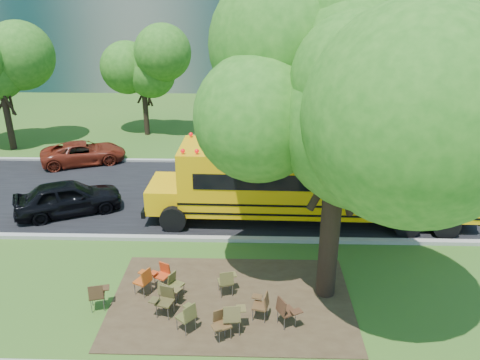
{
  "coord_description": "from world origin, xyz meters",
  "views": [
    {
      "loc": [
        1.57,
        -11.8,
        8.56
      ],
      "look_at": [
        1.12,
        3.97,
        1.99
      ],
      "focal_mm": 35.0,
      "sensor_mm": 36.0,
      "label": 1
    }
  ],
  "objects_px": {
    "chair_5": "(221,322)",
    "chair_11": "(227,280)",
    "chair_6": "(262,303)",
    "chair_2": "(188,314)",
    "black_car": "(68,197)",
    "bg_car_red": "(84,153)",
    "chair_1": "(167,292)",
    "main_tree": "(341,94)",
    "chair_10": "(175,283)",
    "school_bus": "(322,179)",
    "chair_4": "(233,315)",
    "chair_0": "(97,294)",
    "chair_3": "(165,298)",
    "chair_7": "(286,310)",
    "chair_9": "(162,273)",
    "chair_8": "(144,279)"
  },
  "relations": [
    {
      "from": "chair_4",
      "to": "chair_2",
      "type": "bearing_deg",
      "value": 170.48
    },
    {
      "from": "chair_4",
      "to": "bg_car_red",
      "type": "height_order",
      "value": "bg_car_red"
    },
    {
      "from": "chair_1",
      "to": "chair_7",
      "type": "distance_m",
      "value": 3.41
    },
    {
      "from": "chair_0",
      "to": "bg_car_red",
      "type": "distance_m",
      "value": 12.57
    },
    {
      "from": "school_bus",
      "to": "chair_5",
      "type": "relative_size",
      "value": 15.07
    },
    {
      "from": "main_tree",
      "to": "chair_9",
      "type": "height_order",
      "value": "main_tree"
    },
    {
      "from": "bg_car_red",
      "to": "chair_5",
      "type": "bearing_deg",
      "value": -169.26
    },
    {
      "from": "chair_5",
      "to": "chair_10",
      "type": "xyz_separation_m",
      "value": [
        -1.48,
        1.73,
        -0.03
      ]
    },
    {
      "from": "chair_10",
      "to": "black_car",
      "type": "bearing_deg",
      "value": -107.69
    },
    {
      "from": "chair_8",
      "to": "chair_9",
      "type": "height_order",
      "value": "chair_8"
    },
    {
      "from": "chair_9",
      "to": "bg_car_red",
      "type": "bearing_deg",
      "value": -34.18
    },
    {
      "from": "chair_10",
      "to": "main_tree",
      "type": "bearing_deg",
      "value": 122.11
    },
    {
      "from": "chair_9",
      "to": "chair_2",
      "type": "bearing_deg",
      "value": 144.07
    },
    {
      "from": "chair_1",
      "to": "chair_6",
      "type": "height_order",
      "value": "chair_6"
    },
    {
      "from": "black_car",
      "to": "bg_car_red",
      "type": "xyz_separation_m",
      "value": [
        -1.34,
        5.73,
        -0.12
      ]
    },
    {
      "from": "chair_5",
      "to": "chair_1",
      "type": "bearing_deg",
      "value": -63.74
    },
    {
      "from": "main_tree",
      "to": "chair_6",
      "type": "bearing_deg",
      "value": -147.41
    },
    {
      "from": "chair_0",
      "to": "black_car",
      "type": "relative_size",
      "value": 0.21
    },
    {
      "from": "main_tree",
      "to": "chair_9",
      "type": "xyz_separation_m",
      "value": [
        -4.93,
        0.2,
        -5.56
      ]
    },
    {
      "from": "chair_0",
      "to": "black_car",
      "type": "distance_m",
      "value": 6.78
    },
    {
      "from": "chair_4",
      "to": "chair_7",
      "type": "xyz_separation_m",
      "value": [
        1.4,
        0.33,
        -0.05
      ]
    },
    {
      "from": "chair_5",
      "to": "chair_11",
      "type": "relative_size",
      "value": 0.93
    },
    {
      "from": "chair_3",
      "to": "chair_8",
      "type": "bearing_deg",
      "value": -33.1
    },
    {
      "from": "chair_0",
      "to": "chair_4",
      "type": "distance_m",
      "value": 3.97
    },
    {
      "from": "chair_2",
      "to": "chair_10",
      "type": "height_order",
      "value": "chair_2"
    },
    {
      "from": "main_tree",
      "to": "chair_5",
      "type": "distance_m",
      "value": 6.61
    },
    {
      "from": "chair_0",
      "to": "bg_car_red",
      "type": "relative_size",
      "value": 0.21
    },
    {
      "from": "chair_11",
      "to": "chair_6",
      "type": "bearing_deg",
      "value": -60.11
    },
    {
      "from": "chair_3",
      "to": "chair_5",
      "type": "relative_size",
      "value": 1.09
    },
    {
      "from": "chair_9",
      "to": "chair_1",
      "type": "bearing_deg",
      "value": 134.3
    },
    {
      "from": "chair_5",
      "to": "chair_8",
      "type": "distance_m",
      "value": 3.0
    },
    {
      "from": "school_bus",
      "to": "bg_car_red",
      "type": "xyz_separation_m",
      "value": [
        -11.4,
        5.99,
        -1.16
      ]
    },
    {
      "from": "main_tree",
      "to": "chair_11",
      "type": "distance_m",
      "value": 6.25
    },
    {
      "from": "main_tree",
      "to": "black_car",
      "type": "relative_size",
      "value": 2.35
    },
    {
      "from": "chair_3",
      "to": "bg_car_red",
      "type": "relative_size",
      "value": 0.21
    },
    {
      "from": "school_bus",
      "to": "main_tree",
      "type": "bearing_deg",
      "value": -94.28
    },
    {
      "from": "school_bus",
      "to": "chair_5",
      "type": "distance_m",
      "value": 7.75
    },
    {
      "from": "chair_5",
      "to": "chair_6",
      "type": "distance_m",
      "value": 1.33
    },
    {
      "from": "chair_11",
      "to": "chair_10",
      "type": "bearing_deg",
      "value": 168.13
    },
    {
      "from": "chair_2",
      "to": "black_car",
      "type": "xyz_separation_m",
      "value": [
        -5.73,
        6.89,
        0.15
      ]
    },
    {
      "from": "chair_3",
      "to": "bg_car_red",
      "type": "height_order",
      "value": "bg_car_red"
    },
    {
      "from": "chair_5",
      "to": "chair_7",
      "type": "xyz_separation_m",
      "value": [
        1.71,
        0.47,
        0.05
      ]
    },
    {
      "from": "chair_4",
      "to": "bg_car_red",
      "type": "bearing_deg",
      "value": 116.7
    },
    {
      "from": "chair_2",
      "to": "bg_car_red",
      "type": "xyz_separation_m",
      "value": [
        -7.07,
        12.62,
        0.03
      ]
    },
    {
      "from": "chair_4",
      "to": "chair_5",
      "type": "height_order",
      "value": "chair_4"
    },
    {
      "from": "main_tree",
      "to": "bg_car_red",
      "type": "bearing_deg",
      "value": 135.33
    },
    {
      "from": "chair_1",
      "to": "chair_6",
      "type": "xyz_separation_m",
      "value": [
        2.7,
        -0.45,
        0.01
      ]
    },
    {
      "from": "school_bus",
      "to": "chair_4",
      "type": "bearing_deg",
      "value": -114.1
    },
    {
      "from": "chair_7",
      "to": "main_tree",
      "type": "bearing_deg",
      "value": 112.43
    },
    {
      "from": "chair_0",
      "to": "chair_10",
      "type": "xyz_separation_m",
      "value": [
        2.08,
        0.68,
        -0.06
      ]
    }
  ]
}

